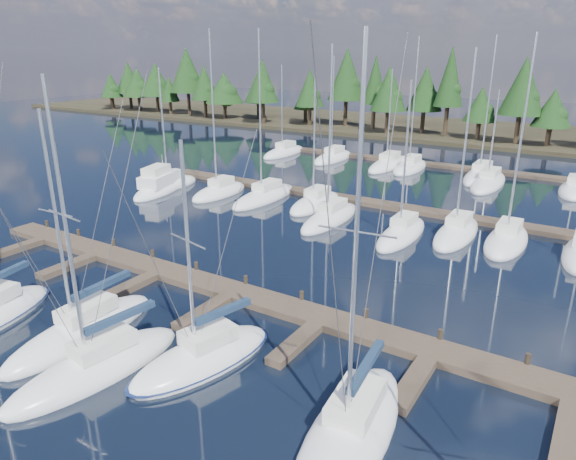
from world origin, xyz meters
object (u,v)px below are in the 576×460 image
Objects in this scene: front_sailboat_3 at (97,367)px; front_sailboat_2 at (83,331)px; main_dock at (229,296)px; front_sailboat_5 at (351,430)px; front_sailboat_4 at (203,358)px; motor_yacht_left at (160,187)px.

front_sailboat_2 is at bearing 152.81° from front_sailboat_3.
main_dock is at bearing 86.52° from front_sailboat_3.
front_sailboat_5 reaches higher than main_dock.
front_sailboat_3 reaches higher than main_dock.
front_sailboat_3 is at bearing -27.19° from front_sailboat_2.
front_sailboat_5 is (11.58, 2.43, 0.00)m from front_sailboat_3.
motor_yacht_left is at bearing 138.99° from front_sailboat_4.
front_sailboat_4 is (6.85, 1.47, -0.01)m from front_sailboat_2.
motor_yacht_left reaches higher than main_dock.
main_dock is 3.87× the size of front_sailboat_4.
main_dock is at bearing -35.88° from motor_yacht_left.
front_sailboat_2 is 1.09× the size of front_sailboat_4.
motor_yacht_left is at bearing 130.54° from front_sailboat_3.
front_sailboat_2 is 28.77m from motor_yacht_left.
front_sailboat_2 is at bearing -117.92° from main_dock.
front_sailboat_5 reaches higher than front_sailboat_4.
front_sailboat_2 reaches higher than front_sailboat_4.
motor_yacht_left is at bearing 127.75° from front_sailboat_2.
main_dock is 12.80m from front_sailboat_5.
front_sailboat_5 is 1.64× the size of motor_yacht_left.
front_sailboat_2 reaches higher than main_dock.
front_sailboat_2 is at bearing -52.25° from motor_yacht_left.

